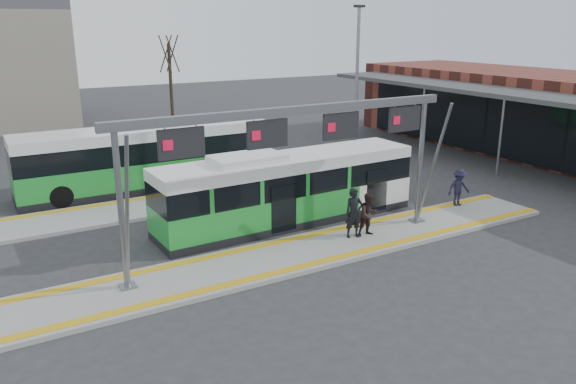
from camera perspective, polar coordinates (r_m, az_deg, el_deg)
name	(u,v)px	position (r m, az deg, el deg)	size (l,w,h in m)	color
ground	(309,253)	(20.58, 2.12, -6.22)	(120.00, 120.00, 0.00)	#2D2D30
platform_main	(309,251)	(20.55, 2.12, -6.03)	(22.00, 3.00, 0.15)	gray
platform_second	(138,209)	(25.99, -15.04, -1.65)	(20.00, 3.00, 0.15)	gray
tactile_main	(309,249)	(20.51, 2.12, -5.81)	(22.00, 2.65, 0.02)	gold
tactile_second	(130,200)	(27.03, -15.72, -0.81)	(20.00, 0.35, 0.02)	gold
gantry	(298,137)	(19.34, 0.98, 5.64)	(13.00, 1.68, 5.20)	slate
hero_bus	(288,189)	(23.25, -0.05, 0.26)	(11.38, 2.68, 3.11)	black
bg_bus_green	(147,158)	(29.05, -14.14, 3.34)	(12.46, 2.72, 3.11)	black
passenger_a	(354,213)	(21.49, 6.71, -2.12)	(0.71, 0.46, 1.94)	black
passenger_b	(369,214)	(21.76, 8.19, -2.28)	(0.82, 0.64, 1.69)	black
passenger_c	(459,188)	(26.21, 16.96, 0.44)	(1.08, 0.62, 1.68)	black
tree_mid	(169,54)	(48.08, -11.99, 13.51)	(1.40, 1.40, 7.36)	#382B21
lamp_east	(356,96)	(27.68, 6.95, 9.68)	(0.50, 0.25, 8.85)	slate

